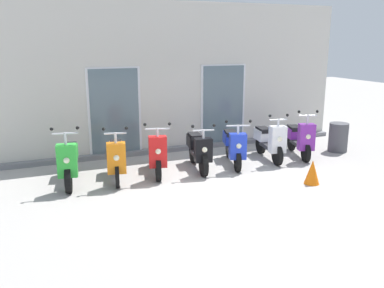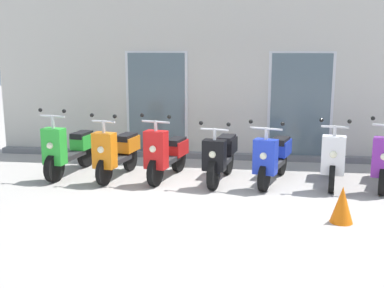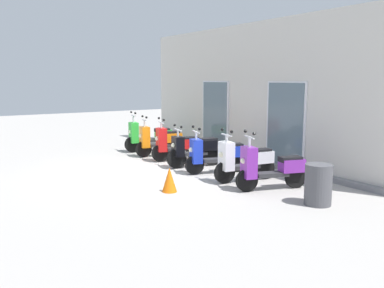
{
  "view_description": "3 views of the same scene",
  "coord_description": "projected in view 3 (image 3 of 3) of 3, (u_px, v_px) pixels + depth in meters",
  "views": [
    {
      "loc": [
        -3.64,
        -7.19,
        2.95
      ],
      "look_at": [
        -0.34,
        0.86,
        0.74
      ],
      "focal_mm": 38.53,
      "sensor_mm": 36.0,
      "label": 1
    },
    {
      "loc": [
        0.55,
        -7.11,
        2.45
      ],
      "look_at": [
        -0.45,
        0.73,
        0.8
      ],
      "focal_mm": 44.93,
      "sensor_mm": 36.0,
      "label": 2
    },
    {
      "loc": [
        9.19,
        -4.83,
        2.35
      ],
      "look_at": [
        0.36,
        0.98,
        0.7
      ],
      "focal_mm": 38.89,
      "sensor_mm": 36.0,
      "label": 3
    }
  ],
  "objects": [
    {
      "name": "scooter_blue",
      "position": [
        216.0,
        155.0,
        10.44
      ],
      "size": [
        0.82,
        1.58,
        1.2
      ],
      "color": "black",
      "rests_on": "ground_plane"
    },
    {
      "name": "traffic_cone",
      "position": [
        169.0,
        180.0,
        8.73
      ],
      "size": [
        0.32,
        0.32,
        0.52
      ],
      "primitive_type": "cone",
      "color": "orange",
      "rests_on": "ground_plane"
    },
    {
      "name": "ground_plane",
      "position": [
        152.0,
        173.0,
        10.57
      ],
      "size": [
        40.0,
        40.0,
        0.0
      ],
      "primitive_type": "plane",
      "color": "#A8A39E"
    },
    {
      "name": "trash_bin",
      "position": [
        318.0,
        185.0,
        7.81
      ],
      "size": [
        0.51,
        0.51,
        0.78
      ],
      "primitive_type": "cylinder",
      "color": "#4C4C51",
      "rests_on": "ground_plane"
    },
    {
      "name": "scooter_orange",
      "position": [
        159.0,
        140.0,
        12.76
      ],
      "size": [
        0.63,
        1.52,
        1.27
      ],
      "color": "black",
      "rests_on": "ground_plane"
    },
    {
      "name": "storefront_facade",
      "position": [
        251.0,
        95.0,
        12.05
      ],
      "size": [
        10.22,
        0.5,
        3.93
      ],
      "color": "beige",
      "rests_on": "ground_plane"
    },
    {
      "name": "scooter_purple",
      "position": [
        270.0,
        168.0,
        8.85
      ],
      "size": [
        0.78,
        1.57,
        1.3
      ],
      "color": "black",
      "rests_on": "ground_plane"
    },
    {
      "name": "scooter_black",
      "position": [
        195.0,
        150.0,
        11.2
      ],
      "size": [
        0.63,
        1.58,
        1.17
      ],
      "color": "black",
      "rests_on": "ground_plane"
    },
    {
      "name": "scooter_white",
      "position": [
        244.0,
        160.0,
        9.6
      ],
      "size": [
        0.6,
        1.57,
        1.25
      ],
      "color": "black",
      "rests_on": "ground_plane"
    },
    {
      "name": "scooter_green",
      "position": [
        149.0,
        137.0,
        13.64
      ],
      "size": [
        0.63,
        1.67,
        1.33
      ],
      "color": "black",
      "rests_on": "ground_plane"
    },
    {
      "name": "scooter_red",
      "position": [
        176.0,
        145.0,
        12.04
      ],
      "size": [
        0.71,
        1.52,
        1.27
      ],
      "color": "black",
      "rests_on": "ground_plane"
    }
  ]
}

